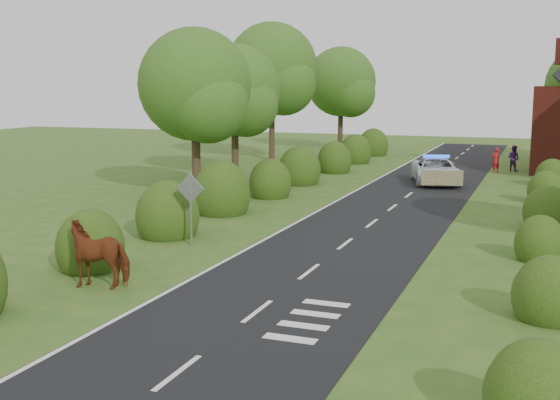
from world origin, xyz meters
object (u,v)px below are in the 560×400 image
at_px(road_sign, 191,198).
at_px(pedestrian_red, 496,160).
at_px(police_van, 436,171).
at_px(cow, 101,258).
at_px(pedestrian_purple, 513,158).

relative_size(road_sign, pedestrian_red, 1.57).
distance_m(police_van, pedestrian_red, 7.07).
bearing_deg(pedestrian_red, cow, 30.48).
bearing_deg(pedestrian_red, pedestrian_purple, -173.53).
height_order(police_van, pedestrian_purple, pedestrian_purple).
relative_size(pedestrian_red, pedestrian_purple, 0.95).
distance_m(cow, pedestrian_purple, 33.40).
relative_size(road_sign, cow, 1.17).
bearing_deg(police_van, pedestrian_red, 50.86).
xyz_separation_m(road_sign, pedestrian_purple, (9.46, 26.71, -0.81)).
bearing_deg(pedestrian_purple, road_sign, 101.35).
distance_m(road_sign, pedestrian_purple, 28.34).
height_order(road_sign, cow, road_sign).
xyz_separation_m(road_sign, police_van, (5.60, 18.99, -0.91)).
distance_m(cow, police_van, 24.95).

